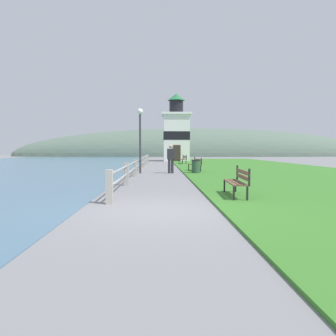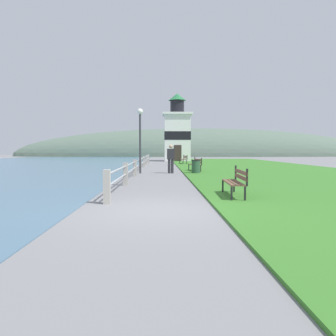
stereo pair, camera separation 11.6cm
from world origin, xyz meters
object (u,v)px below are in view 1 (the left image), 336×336
at_px(person_strolling, 171,158).
at_px(park_bench_midway, 196,164).
at_px(lamp_post, 140,129).
at_px(park_bench_near, 238,180).
at_px(park_bench_far, 183,159).
at_px(lighthouse, 176,133).
at_px(trash_bin, 196,167).

bearing_deg(person_strolling, park_bench_midway, -57.35).
relative_size(park_bench_midway, lamp_post, 0.49).
bearing_deg(park_bench_near, person_strolling, -77.57).
distance_m(park_bench_midway, person_strolling, 2.24).
xyz_separation_m(park_bench_far, lamp_post, (-3.53, -12.41, 2.20)).
height_order(park_bench_near, lighthouse, lighthouse).
distance_m(lighthouse, lamp_post, 21.11).
height_order(park_bench_midway, lighthouse, lighthouse).
distance_m(person_strolling, lamp_post, 2.59).
distance_m(park_bench_far, trash_bin, 13.03).
height_order(trash_bin, lamp_post, lamp_post).
bearing_deg(park_bench_far, lighthouse, -95.83).
relative_size(park_bench_far, person_strolling, 1.00).
distance_m(trash_bin, lamp_post, 4.13).
relative_size(park_bench_midway, trash_bin, 2.30).
bearing_deg(trash_bin, park_bench_near, -88.72).
relative_size(lighthouse, person_strolling, 4.74).
bearing_deg(park_bench_near, lighthouse, -86.36).
relative_size(person_strolling, trash_bin, 2.11).
bearing_deg(park_bench_far, trash_bin, 81.44).
xyz_separation_m(lighthouse, trash_bin, (0.12, -21.46, -3.08)).
relative_size(park_bench_far, lamp_post, 0.45).
height_order(park_bench_far, lamp_post, lamp_post).
distance_m(park_bench_midway, lighthouse, 19.68).
bearing_deg(person_strolling, park_bench_far, -14.70).
distance_m(park_bench_midway, park_bench_far, 11.02).
height_order(person_strolling, trash_bin, person_strolling).
relative_size(park_bench_near, lamp_post, 0.48).
xyz_separation_m(park_bench_near, lighthouse, (-0.34, 31.12, 2.97)).
bearing_deg(park_bench_far, person_strolling, 74.60).
xyz_separation_m(person_strolling, lamp_post, (-1.88, 0.02, 1.78)).
relative_size(park_bench_midway, lighthouse, 0.23).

